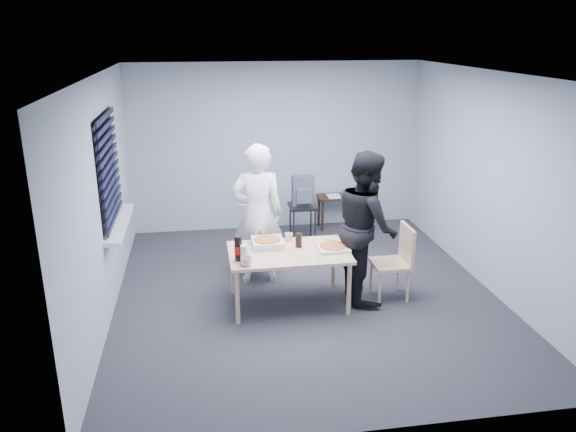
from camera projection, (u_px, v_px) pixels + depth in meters
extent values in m
plane|color=#292A2E|center=(306.00, 293.00, 6.82)|extent=(5.00, 5.00, 0.00)
plane|color=white|center=(308.00, 74.00, 6.00)|extent=(5.00, 5.00, 0.00)
plane|color=#9EAAB2|center=(276.00, 147.00, 8.75)|extent=(4.50, 0.00, 4.50)
plane|color=#9EAAB2|center=(373.00, 284.00, 4.07)|extent=(4.50, 0.00, 4.50)
plane|color=#9EAAB2|center=(103.00, 200.00, 6.07)|extent=(0.00, 5.00, 5.00)
plane|color=#9EAAB2|center=(490.00, 182.00, 6.75)|extent=(0.00, 5.00, 5.00)
plane|color=black|center=(107.00, 168.00, 6.37)|extent=(0.00, 1.30, 1.30)
cube|color=black|center=(110.00, 168.00, 6.37)|extent=(0.04, 1.30, 1.25)
cube|color=silver|center=(120.00, 223.00, 6.59)|extent=(0.18, 1.42, 0.05)
cube|color=beige|center=(289.00, 253.00, 6.37)|extent=(1.36, 0.86, 0.04)
cylinder|color=beige|center=(237.00, 297.00, 6.03)|extent=(0.05, 0.05, 0.62)
cylinder|color=beige|center=(233.00, 270.00, 6.72)|extent=(0.05, 0.05, 0.62)
cylinder|color=beige|center=(349.00, 289.00, 6.22)|extent=(0.05, 0.05, 0.62)
cylinder|color=beige|center=(333.00, 263.00, 6.91)|extent=(0.05, 0.05, 0.62)
cube|color=beige|center=(257.00, 242.00, 7.27)|extent=(0.42, 0.42, 0.04)
cube|color=beige|center=(255.00, 220.00, 7.37)|extent=(0.42, 0.04, 0.44)
cylinder|color=beige|center=(246.00, 264.00, 7.16)|extent=(0.03, 0.03, 0.41)
cylinder|color=beige|center=(243.00, 254.00, 7.47)|extent=(0.03, 0.03, 0.41)
cylinder|color=beige|center=(272.00, 262.00, 7.21)|extent=(0.03, 0.03, 0.41)
cylinder|color=beige|center=(269.00, 253.00, 7.53)|extent=(0.03, 0.03, 0.41)
cube|color=beige|center=(390.00, 264.00, 6.60)|extent=(0.42, 0.42, 0.04)
cube|color=beige|center=(407.00, 244.00, 6.55)|extent=(0.04, 0.42, 0.44)
cylinder|color=beige|center=(380.00, 289.00, 6.48)|extent=(0.03, 0.03, 0.41)
cylinder|color=beige|center=(371.00, 276.00, 6.80)|extent=(0.03, 0.03, 0.41)
cylinder|color=beige|center=(408.00, 287.00, 6.53)|extent=(0.03, 0.03, 0.41)
cylinder|color=beige|center=(398.00, 275.00, 6.85)|extent=(0.03, 0.03, 0.41)
imported|color=white|center=(257.00, 214.00, 6.92)|extent=(0.65, 0.42, 1.77)
imported|color=black|center=(366.00, 226.00, 6.50)|extent=(0.47, 0.86, 1.77)
cube|color=black|center=(343.00, 196.00, 8.95)|extent=(0.80, 0.36, 0.04)
cylinder|color=black|center=(322.00, 216.00, 8.85)|extent=(0.04, 0.04, 0.50)
cylinder|color=black|center=(319.00, 211.00, 9.11)|extent=(0.04, 0.04, 0.50)
cylinder|color=black|center=(366.00, 214.00, 8.96)|extent=(0.04, 0.04, 0.50)
cylinder|color=black|center=(362.00, 209.00, 9.22)|extent=(0.04, 0.04, 0.50)
cube|color=black|center=(303.00, 206.00, 8.38)|extent=(0.40, 0.40, 0.04)
cylinder|color=black|center=(294.00, 228.00, 8.30)|extent=(0.04, 0.04, 0.51)
cylinder|color=black|center=(290.00, 221.00, 8.60)|extent=(0.04, 0.04, 0.51)
cylinder|color=black|center=(315.00, 227.00, 8.35)|extent=(0.04, 0.04, 0.51)
cylinder|color=black|center=(311.00, 220.00, 8.65)|extent=(0.04, 0.04, 0.51)
cube|color=#565B63|center=(303.00, 191.00, 8.31)|extent=(0.32, 0.17, 0.44)
cube|color=#565B63|center=(304.00, 196.00, 8.21)|extent=(0.23, 0.06, 0.21)
cube|color=silver|center=(267.00, 244.00, 6.51)|extent=(0.36, 0.36, 0.04)
cube|color=silver|center=(267.00, 241.00, 6.50)|extent=(0.36, 0.36, 0.04)
cylinder|color=#CC7F38|center=(267.00, 239.00, 6.49)|extent=(0.30, 0.30, 0.01)
cube|color=silver|center=(333.00, 247.00, 6.42)|extent=(0.35, 0.35, 0.04)
cylinder|color=#CC7F38|center=(333.00, 245.00, 6.41)|extent=(0.30, 0.30, 0.01)
imported|color=silver|center=(246.00, 261.00, 5.96)|extent=(0.17, 0.17, 0.10)
imported|color=silver|center=(289.00, 237.00, 6.66)|extent=(0.10, 0.10, 0.09)
cylinder|color=black|center=(299.00, 240.00, 6.46)|extent=(0.09, 0.09, 0.17)
cylinder|color=black|center=(238.00, 248.00, 6.07)|extent=(0.08, 0.08, 0.28)
cylinder|color=red|center=(238.00, 250.00, 6.08)|extent=(0.09, 0.09, 0.09)
cylinder|color=silver|center=(244.00, 254.00, 6.03)|extent=(0.09, 0.09, 0.19)
torus|color=red|center=(318.00, 261.00, 6.09)|extent=(0.06, 0.06, 0.00)
cube|color=white|center=(334.00, 196.00, 8.90)|extent=(0.29, 0.34, 0.00)
cube|color=black|center=(356.00, 192.00, 9.01)|extent=(0.15, 0.12, 0.05)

